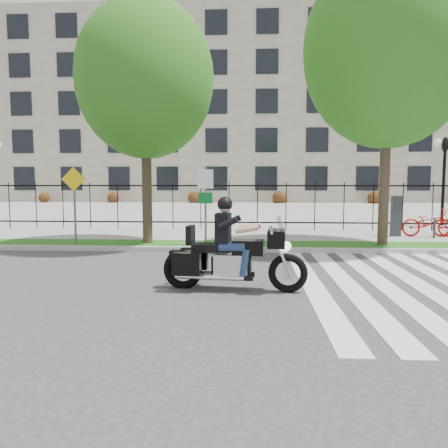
{
  "coord_description": "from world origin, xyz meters",
  "views": [
    {
      "loc": [
        0.87,
        -9.22,
        2.16
      ],
      "look_at": [
        0.15,
        3.0,
        0.98
      ],
      "focal_mm": 35.0,
      "sensor_mm": 36.0,
      "label": 1
    }
  ],
  "objects": [
    {
      "name": "ground",
      "position": [
        0.0,
        0.0,
        0.0
      ],
      "size": [
        120.0,
        120.0,
        0.0
      ],
      "primitive_type": "plane",
      "color": "#323134",
      "rests_on": "ground"
    },
    {
      "name": "curb",
      "position": [
        0.0,
        4.1,
        0.07
      ],
      "size": [
        60.0,
        0.2,
        0.15
      ],
      "primitive_type": "cube",
      "color": "#AFACA5",
      "rests_on": "ground"
    },
    {
      "name": "grass_verge",
      "position": [
        0.0,
        4.95,
        0.07
      ],
      "size": [
        60.0,
        1.5,
        0.15
      ],
      "primitive_type": "cube",
      "color": "#1A5715",
      "rests_on": "ground"
    },
    {
      "name": "sidewalk",
      "position": [
        0.0,
        7.45,
        0.07
      ],
      "size": [
        60.0,
        3.5,
        0.15
      ],
      "primitive_type": "cube",
      "color": "gray",
      "rests_on": "ground"
    },
    {
      "name": "plaza",
      "position": [
        0.0,
        25.0,
        0.05
      ],
      "size": [
        80.0,
        34.0,
        0.1
      ],
      "primitive_type": "cube",
      "color": "gray",
      "rests_on": "ground"
    },
    {
      "name": "crosswalk_stripes",
      "position": [
        4.83,
        0.0,
        0.01
      ],
      "size": [
        5.7,
        8.0,
        0.01
      ],
      "primitive_type": null,
      "color": "silver",
      "rests_on": "ground"
    },
    {
      "name": "iron_fence",
      "position": [
        0.0,
        9.2,
        1.15
      ],
      "size": [
        30.0,
        0.06,
        2.0
      ],
      "primitive_type": null,
      "color": "black",
      "rests_on": "sidewalk"
    },
    {
      "name": "office_building",
      "position": [
        0.0,
        44.92,
        9.97
      ],
      "size": [
        60.0,
        21.9,
        20.15
      ],
      "color": "gray",
      "rests_on": "ground"
    },
    {
      "name": "lamp_post_right",
      "position": [
        10.0,
        12.0,
        3.21
      ],
      "size": [
        1.06,
        0.7,
        4.25
      ],
      "color": "black",
      "rests_on": "ground"
    },
    {
      "name": "street_tree_1",
      "position": [
        -2.5,
        4.95,
        5.43
      ],
      "size": [
        4.43,
        4.43,
        7.84
      ],
      "color": "#31251A",
      "rests_on": "grass_verge"
    },
    {
      "name": "street_tree_2",
      "position": [
        5.14,
        4.95,
        6.22
      ],
      "size": [
        5.27,
        5.27,
        9.11
      ],
      "color": "#31251A",
      "rests_on": "grass_verge"
    },
    {
      "name": "sign_pole_regulatory",
      "position": [
        -0.53,
        4.58,
        1.74
      ],
      "size": [
        0.5,
        0.09,
        2.5
      ],
      "color": "#59595B",
      "rests_on": "grass_verge"
    },
    {
      "name": "sign_pole_warning",
      "position": [
        -4.8,
        4.58,
        1.74
      ],
      "size": [
        0.78,
        0.09,
        2.49
      ],
      "color": "#59595B",
      "rests_on": "grass_verge"
    },
    {
      "name": "motorcycle_rider",
      "position": [
        0.55,
        -0.64,
        0.75
      ],
      "size": [
        2.92,
        0.97,
        2.25
      ],
      "color": "black",
      "rests_on": "ground"
    }
  ]
}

